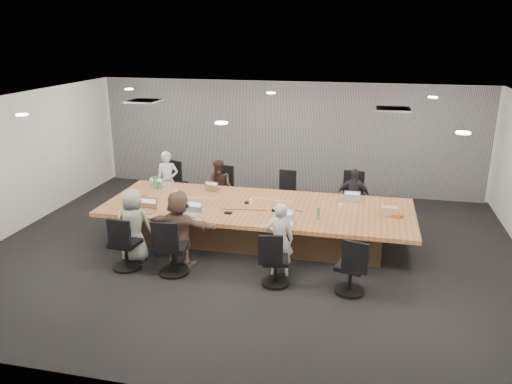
% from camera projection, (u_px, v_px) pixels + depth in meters
% --- Properties ---
extents(floor, '(10.00, 8.00, 0.00)m').
position_uv_depth(floor, '(251.00, 250.00, 9.53)').
color(floor, black).
rests_on(floor, ground).
extents(ceiling, '(10.00, 8.00, 0.00)m').
position_uv_depth(ceiling, '(251.00, 103.00, 8.66)').
color(ceiling, white).
rests_on(ceiling, wall_back).
extents(wall_back, '(10.00, 0.00, 2.80)m').
position_uv_depth(wall_back, '(287.00, 137.00, 12.80)').
color(wall_back, silver).
rests_on(wall_back, ground).
extents(wall_front, '(10.00, 0.00, 2.80)m').
position_uv_depth(wall_front, '(166.00, 284.00, 5.38)').
color(wall_front, silver).
rests_on(wall_front, ground).
extents(wall_left, '(0.00, 8.00, 2.80)m').
position_uv_depth(wall_left, '(13.00, 165.00, 10.15)').
color(wall_left, silver).
rests_on(wall_left, ground).
extents(curtain, '(9.80, 0.04, 2.80)m').
position_uv_depth(curtain, '(287.00, 137.00, 12.73)').
color(curtain, gray).
rests_on(curtain, ground).
extents(conference_table, '(6.00, 2.20, 0.74)m').
position_uv_depth(conference_table, '(257.00, 222.00, 9.87)').
color(conference_table, brown).
rests_on(conference_table, ground).
extents(chair_0, '(0.72, 0.72, 0.85)m').
position_uv_depth(chair_0, '(174.00, 187.00, 11.95)').
color(chair_0, black).
rests_on(chair_0, ground).
extents(chair_1, '(0.58, 0.58, 0.76)m').
position_uv_depth(chair_1, '(224.00, 193.00, 11.69)').
color(chair_1, black).
rests_on(chair_1, ground).
extents(chair_2, '(0.53, 0.53, 0.72)m').
position_uv_depth(chair_2, '(287.00, 198.00, 11.39)').
color(chair_2, black).
rests_on(chair_2, ground).
extents(chair_3, '(0.62, 0.62, 0.85)m').
position_uv_depth(chair_3, '(353.00, 200.00, 11.05)').
color(chair_3, black).
rests_on(chair_3, ground).
extents(chair_4, '(0.58, 0.58, 0.79)m').
position_uv_depth(chair_4, '(126.00, 247.00, 8.71)').
color(chair_4, black).
rests_on(chair_4, ground).
extents(chair_5, '(0.63, 0.63, 0.83)m').
position_uv_depth(chair_5, '(173.00, 251.00, 8.52)').
color(chair_5, black).
rests_on(chair_5, ground).
extents(chair_6, '(0.57, 0.57, 0.72)m').
position_uv_depth(chair_6, '(275.00, 264.00, 8.16)').
color(chair_6, black).
rests_on(chair_6, ground).
extents(chair_7, '(0.63, 0.63, 0.75)m').
position_uv_depth(chair_7, '(350.00, 271.00, 7.90)').
color(chair_7, black).
rests_on(chair_7, ground).
extents(person_0, '(0.57, 0.44, 1.37)m').
position_uv_depth(person_0, '(168.00, 181.00, 11.54)').
color(person_0, silver).
rests_on(person_0, ground).
extents(laptop_0, '(0.40, 0.32, 0.02)m').
position_uv_depth(laptop_0, '(158.00, 185.00, 11.01)').
color(laptop_0, '#B2B2B7').
rests_on(laptop_0, conference_table).
extents(person_1, '(0.70, 0.60, 1.24)m').
position_uv_depth(person_1, '(220.00, 187.00, 11.30)').
color(person_1, '#38241D').
rests_on(person_1, ground).
extents(laptop_1, '(0.33, 0.26, 0.02)m').
position_uv_depth(laptop_1, '(212.00, 189.00, 10.75)').
color(laptop_1, '#8C6647').
rests_on(laptop_1, conference_table).
extents(person_3, '(0.75, 0.36, 1.24)m').
position_uv_depth(person_3, '(353.00, 197.00, 10.67)').
color(person_3, '#292930').
rests_on(person_3, ground).
extents(laptop_3, '(0.32, 0.22, 0.02)m').
position_uv_depth(laptop_3, '(352.00, 199.00, 10.12)').
color(laptop_3, '#B2B2B7').
rests_on(laptop_3, conference_table).
extents(person_4, '(0.71, 0.51, 1.36)m').
position_uv_depth(person_4, '(134.00, 225.00, 8.94)').
color(person_4, '#979F96').
rests_on(person_4, ground).
extents(laptop_4, '(0.36, 0.26, 0.02)m').
position_uv_depth(laptop_4, '(146.00, 211.00, 9.43)').
color(laptop_4, '#8C6647').
rests_on(laptop_4, conference_table).
extents(person_5, '(1.33, 0.57, 1.39)m').
position_uv_depth(person_5, '(180.00, 228.00, 8.75)').
color(person_5, brown).
rests_on(person_5, ground).
extents(laptop_5, '(0.35, 0.24, 0.02)m').
position_uv_depth(laptop_5, '(190.00, 215.00, 9.25)').
color(laptop_5, '#B2B2B7').
rests_on(laptop_5, conference_table).
extents(person_6, '(0.53, 0.41, 1.31)m').
position_uv_depth(person_6, '(280.00, 240.00, 8.39)').
color(person_6, silver).
rests_on(person_6, ground).
extents(laptop_6, '(0.39, 0.31, 0.02)m').
position_uv_depth(laptop_6, '(285.00, 223.00, 8.87)').
color(laptop_6, '#B2B2B7').
rests_on(laptop_6, conference_table).
extents(bottle_green_left, '(0.09, 0.09, 0.28)m').
position_uv_depth(bottle_green_left, '(155.00, 183.00, 10.74)').
color(bottle_green_left, green).
rests_on(bottle_green_left, conference_table).
extents(bottle_green_right, '(0.08, 0.08, 0.22)m').
position_uv_depth(bottle_green_right, '(318.00, 214.00, 9.01)').
color(bottle_green_right, green).
rests_on(bottle_green_right, conference_table).
extents(bottle_clear, '(0.08, 0.08, 0.24)m').
position_uv_depth(bottle_clear, '(176.00, 194.00, 10.04)').
color(bottle_clear, silver).
rests_on(bottle_clear, conference_table).
extents(cup_white_far, '(0.10, 0.10, 0.10)m').
position_uv_depth(cup_white_far, '(251.00, 202.00, 9.83)').
color(cup_white_far, white).
rests_on(cup_white_far, conference_table).
extents(cup_white_near, '(0.11, 0.11, 0.11)m').
position_uv_depth(cup_white_near, '(341.00, 207.00, 9.54)').
color(cup_white_near, white).
rests_on(cup_white_near, conference_table).
extents(mug_brown, '(0.12, 0.12, 0.11)m').
position_uv_depth(mug_brown, '(144.00, 199.00, 9.97)').
color(mug_brown, brown).
rests_on(mug_brown, conference_table).
extents(mic_left, '(0.15, 0.11, 0.03)m').
position_uv_depth(mic_left, '(228.00, 213.00, 9.33)').
color(mic_left, black).
rests_on(mic_left, conference_table).
extents(mic_right, '(0.19, 0.16, 0.03)m').
position_uv_depth(mic_right, '(249.00, 202.00, 9.88)').
color(mic_right, black).
rests_on(mic_right, conference_table).
extents(stapler, '(0.16, 0.06, 0.06)m').
position_uv_depth(stapler, '(276.00, 210.00, 9.42)').
color(stapler, black).
rests_on(stapler, conference_table).
extents(canvas_bag, '(0.30, 0.20, 0.16)m').
position_uv_depth(canvas_bag, '(389.00, 211.00, 9.25)').
color(canvas_bag, '#BAAE8C').
rests_on(canvas_bag, conference_table).
extents(snack_packet, '(0.21, 0.18, 0.04)m').
position_uv_depth(snack_packet, '(397.00, 216.00, 9.15)').
color(snack_packet, '#CD5806').
rests_on(snack_packet, conference_table).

